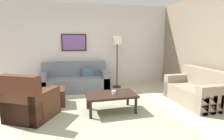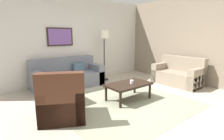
# 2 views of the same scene
# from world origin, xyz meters

# --- Properties ---
(ground_plane) EXTENTS (8.00, 8.00, 0.00)m
(ground_plane) POSITION_xyz_m (0.00, 0.00, 0.00)
(ground_plane) COLOR #B2A893
(rear_partition) EXTENTS (6.00, 0.12, 2.80)m
(rear_partition) POSITION_xyz_m (0.00, 2.60, 1.40)
(rear_partition) COLOR silver
(rear_partition) RESTS_ON ground_plane
(stone_feature_panel) EXTENTS (0.12, 5.20, 2.80)m
(stone_feature_panel) POSITION_xyz_m (3.00, 0.00, 1.40)
(stone_feature_panel) COLOR gray
(stone_feature_panel) RESTS_ON ground_plane
(area_rug) EXTENTS (2.93, 2.62, 0.01)m
(area_rug) POSITION_xyz_m (0.00, 0.00, 0.00)
(area_rug) COLOR gray
(area_rug) RESTS_ON ground_plane
(couch_main) EXTENTS (2.05, 0.89, 0.88)m
(couch_main) POSITION_xyz_m (-0.45, 2.10, 0.30)
(couch_main) COLOR slate
(couch_main) RESTS_ON ground_plane
(couch_loveseat) EXTENTS (0.82, 1.46, 0.88)m
(couch_loveseat) POSITION_xyz_m (2.48, 0.13, 0.30)
(couch_loveseat) COLOR gray
(couch_loveseat) RESTS_ON ground_plane
(armchair_leather) EXTENTS (1.08, 1.08, 0.95)m
(armchair_leather) POSITION_xyz_m (-1.43, 0.14, 0.31)
(armchair_leather) COLOR #4C2819
(armchair_leather) RESTS_ON ground_plane
(ottoman) EXTENTS (0.56, 0.56, 0.40)m
(ottoman) POSITION_xyz_m (-1.03, 0.87, 0.20)
(ottoman) COLOR #4C2819
(ottoman) RESTS_ON ground_plane
(coffee_table) EXTENTS (1.10, 0.64, 0.41)m
(coffee_table) POSITION_xyz_m (0.24, 0.13, 0.36)
(coffee_table) COLOR black
(coffee_table) RESTS_ON ground_plane
(cup) EXTENTS (0.08, 0.08, 0.09)m
(cup) POSITION_xyz_m (0.29, 0.07, 0.45)
(cup) COLOR white
(cup) RESTS_ON coffee_table
(lamp_standing) EXTENTS (0.32, 0.32, 1.71)m
(lamp_standing) POSITION_xyz_m (0.94, 2.07, 1.41)
(lamp_standing) COLOR black
(lamp_standing) RESTS_ON ground_plane
(framed_artwork) EXTENTS (0.82, 0.04, 0.56)m
(framed_artwork) POSITION_xyz_m (-0.43, 2.51, 1.51)
(framed_artwork) COLOR black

